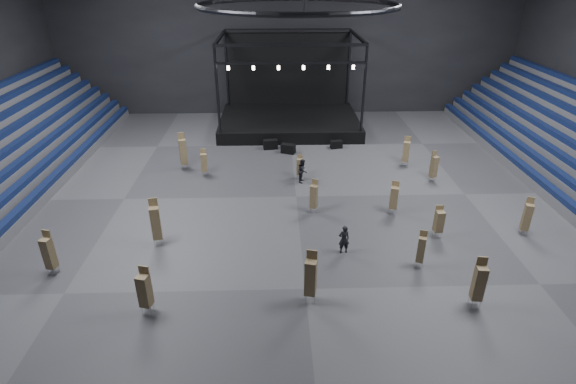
{
  "coord_description": "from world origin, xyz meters",
  "views": [
    {
      "loc": [
        -1.47,
        -29.12,
        15.17
      ],
      "look_at": [
        -0.65,
        -2.0,
        1.4
      ],
      "focal_mm": 28.0,
      "sensor_mm": 36.0,
      "label": 1
    }
  ],
  "objects_px": {
    "chair_stack_2": "(434,166)",
    "chair_stack_12": "(204,162)",
    "chair_stack_9": "(439,221)",
    "chair_stack_0": "(406,151)",
    "man_center": "(344,239)",
    "chair_stack_3": "(183,151)",
    "chair_stack_4": "(156,222)",
    "chair_stack_7": "(299,166)",
    "chair_stack_11": "(311,276)",
    "chair_stack_8": "(314,196)",
    "flight_case_mid": "(288,149)",
    "chair_stack_14": "(421,249)",
    "chair_stack_1": "(145,290)",
    "flight_case_right": "(336,144)",
    "crew_member": "(303,171)",
    "stage": "(289,112)",
    "chair_stack_5": "(49,253)",
    "flight_case_left": "(270,144)",
    "chair_stack_10": "(479,282)",
    "chair_stack_13": "(394,197)"
  },
  "relations": [
    {
      "from": "chair_stack_2",
      "to": "chair_stack_12",
      "type": "height_order",
      "value": "chair_stack_2"
    },
    {
      "from": "chair_stack_9",
      "to": "chair_stack_0",
      "type": "bearing_deg",
      "value": 81.39
    },
    {
      "from": "chair_stack_2",
      "to": "man_center",
      "type": "height_order",
      "value": "chair_stack_2"
    },
    {
      "from": "chair_stack_3",
      "to": "chair_stack_4",
      "type": "relative_size",
      "value": 1.01
    },
    {
      "from": "chair_stack_7",
      "to": "chair_stack_11",
      "type": "xyz_separation_m",
      "value": [
        -0.23,
        -14.53,
        0.44
      ]
    },
    {
      "from": "chair_stack_8",
      "to": "chair_stack_7",
      "type": "bearing_deg",
      "value": 118.75
    },
    {
      "from": "flight_case_mid",
      "to": "chair_stack_0",
      "type": "height_order",
      "value": "chair_stack_0"
    },
    {
      "from": "chair_stack_4",
      "to": "chair_stack_14",
      "type": "height_order",
      "value": "chair_stack_4"
    },
    {
      "from": "chair_stack_1",
      "to": "chair_stack_2",
      "type": "height_order",
      "value": "chair_stack_1"
    },
    {
      "from": "chair_stack_4",
      "to": "chair_stack_12",
      "type": "xyz_separation_m",
      "value": [
        1.47,
        9.91,
        -0.36
      ]
    },
    {
      "from": "chair_stack_3",
      "to": "chair_stack_14",
      "type": "relative_size",
      "value": 1.36
    },
    {
      "from": "chair_stack_12",
      "to": "flight_case_right",
      "type": "bearing_deg",
      "value": 16.39
    },
    {
      "from": "chair_stack_14",
      "to": "chair_stack_4",
      "type": "bearing_deg",
      "value": -169.08
    },
    {
      "from": "crew_member",
      "to": "chair_stack_8",
      "type": "bearing_deg",
      "value": -159.83
    },
    {
      "from": "stage",
      "to": "chair_stack_9",
      "type": "relative_size",
      "value": 6.52
    },
    {
      "from": "chair_stack_5",
      "to": "chair_stack_7",
      "type": "xyz_separation_m",
      "value": [
        14.14,
        11.88,
        -0.32
      ]
    },
    {
      "from": "chair_stack_0",
      "to": "stage",
      "type": "bearing_deg",
      "value": 147.7
    },
    {
      "from": "flight_case_mid",
      "to": "chair_stack_9",
      "type": "relative_size",
      "value": 0.58
    },
    {
      "from": "flight_case_left",
      "to": "chair_stack_12",
      "type": "relative_size",
      "value": 0.57
    },
    {
      "from": "chair_stack_5",
      "to": "chair_stack_11",
      "type": "distance_m",
      "value": 14.16
    },
    {
      "from": "chair_stack_0",
      "to": "crew_member",
      "type": "height_order",
      "value": "chair_stack_0"
    },
    {
      "from": "chair_stack_5",
      "to": "chair_stack_0",
      "type": "bearing_deg",
      "value": 45.35
    },
    {
      "from": "flight_case_left",
      "to": "chair_stack_4",
      "type": "height_order",
      "value": "chair_stack_4"
    },
    {
      "from": "chair_stack_0",
      "to": "chair_stack_1",
      "type": "distance_m",
      "value": 24.38
    },
    {
      "from": "flight_case_left",
      "to": "chair_stack_7",
      "type": "distance_m",
      "value": 6.94
    },
    {
      "from": "chair_stack_10",
      "to": "crew_member",
      "type": "xyz_separation_m",
      "value": [
        -7.69,
        14.54,
        -0.49
      ]
    },
    {
      "from": "chair_stack_0",
      "to": "chair_stack_10",
      "type": "bearing_deg",
      "value": -76.48
    },
    {
      "from": "chair_stack_0",
      "to": "flight_case_left",
      "type": "bearing_deg",
      "value": 175.99
    },
    {
      "from": "chair_stack_1",
      "to": "chair_stack_10",
      "type": "xyz_separation_m",
      "value": [
        16.12,
        0.0,
        0.07
      ]
    },
    {
      "from": "chair_stack_9",
      "to": "chair_stack_14",
      "type": "height_order",
      "value": "chair_stack_14"
    },
    {
      "from": "flight_case_right",
      "to": "chair_stack_1",
      "type": "xyz_separation_m",
      "value": [
        -11.96,
        -21.61,
        1.0
      ]
    },
    {
      "from": "chair_stack_7",
      "to": "chair_stack_10",
      "type": "relative_size",
      "value": 0.72
    },
    {
      "from": "flight_case_right",
      "to": "chair_stack_2",
      "type": "relative_size",
      "value": 0.43
    },
    {
      "from": "chair_stack_9",
      "to": "chair_stack_12",
      "type": "distance_m",
      "value": 18.37
    },
    {
      "from": "chair_stack_3",
      "to": "chair_stack_10",
      "type": "bearing_deg",
      "value": -62.88
    },
    {
      "from": "crew_member",
      "to": "flight_case_left",
      "type": "bearing_deg",
      "value": 34.64
    },
    {
      "from": "chair_stack_12",
      "to": "chair_stack_4",
      "type": "bearing_deg",
      "value": -108.88
    },
    {
      "from": "chair_stack_2",
      "to": "chair_stack_1",
      "type": "bearing_deg",
      "value": -165.91
    },
    {
      "from": "flight_case_right",
      "to": "chair_stack_8",
      "type": "distance_m",
      "value": 12.39
    },
    {
      "from": "flight_case_right",
      "to": "chair_stack_3",
      "type": "distance_m",
      "value": 13.93
    },
    {
      "from": "chair_stack_1",
      "to": "chair_stack_7",
      "type": "relative_size",
      "value": 1.3
    },
    {
      "from": "chair_stack_4",
      "to": "chair_stack_7",
      "type": "relative_size",
      "value": 1.53
    },
    {
      "from": "chair_stack_7",
      "to": "chair_stack_13",
      "type": "height_order",
      "value": "chair_stack_13"
    },
    {
      "from": "chair_stack_4",
      "to": "chair_stack_7",
      "type": "distance_m",
      "value": 12.87
    },
    {
      "from": "chair_stack_14",
      "to": "flight_case_mid",
      "type": "bearing_deg",
      "value": 132.56
    },
    {
      "from": "flight_case_left",
      "to": "man_center",
      "type": "xyz_separation_m",
      "value": [
        4.37,
        -16.86,
        0.47
      ]
    },
    {
      "from": "flight_case_mid",
      "to": "chair_stack_2",
      "type": "distance_m",
      "value": 12.74
    },
    {
      "from": "flight_case_right",
      "to": "crew_member",
      "type": "distance_m",
      "value": 7.93
    },
    {
      "from": "chair_stack_1",
      "to": "chair_stack_13",
      "type": "xyz_separation_m",
      "value": [
        14.26,
        9.33,
        -0.11
      ]
    },
    {
      "from": "flight_case_right",
      "to": "chair_stack_9",
      "type": "distance_m",
      "value": 15.95
    }
  ]
}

